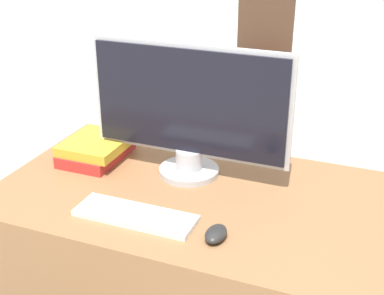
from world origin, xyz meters
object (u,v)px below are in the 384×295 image
mouse (216,234)px  far_chair (260,53)px  keyboard (135,216)px  book_stack (96,149)px  monitor (189,110)px

mouse → far_chair: far_chair is taller
keyboard → far_chair: (-0.39, 2.84, -0.25)m
far_chair → book_stack: bearing=-59.4°
mouse → book_stack: size_ratio=0.35×
book_stack → far_chair: size_ratio=0.28×
monitor → mouse: bearing=-57.4°
book_stack → keyboard: bearing=-44.3°
mouse → book_stack: bearing=150.7°
monitor → keyboard: size_ratio=1.87×
monitor → book_stack: bearing=-177.2°
keyboard → book_stack: size_ratio=1.39×
monitor → far_chair: (-0.43, 2.52, -0.47)m
monitor → far_chair: monitor is taller
keyboard → far_chair: bearing=97.8°
monitor → far_chair: 2.60m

